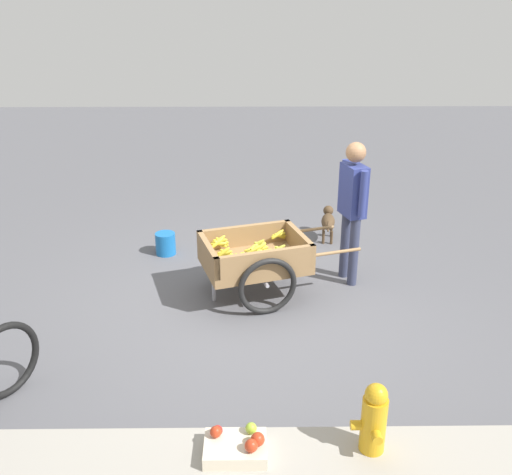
% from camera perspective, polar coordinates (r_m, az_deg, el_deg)
% --- Properties ---
extents(ground_plane, '(24.00, 24.00, 0.00)m').
position_cam_1_polar(ground_plane, '(6.26, 0.10, -6.65)').
color(ground_plane, '#56565B').
extents(fruit_cart, '(1.80, 1.22, 0.71)m').
position_cam_1_polar(fruit_cart, '(6.26, -0.15, -2.16)').
color(fruit_cart, '#937047').
rests_on(fruit_cart, ground).
extents(vendor_person, '(0.29, 0.52, 1.65)m').
position_cam_1_polar(vendor_person, '(6.47, 9.60, 3.67)').
color(vendor_person, '#333851').
rests_on(vendor_person, ground).
extents(dog, '(0.23, 0.67, 0.40)m').
position_cam_1_polar(dog, '(7.85, 7.20, 1.69)').
color(dog, '#4C3823').
rests_on(dog, ground).
extents(fire_hydrant, '(0.25, 0.25, 0.67)m').
position_cam_1_polar(fire_hydrant, '(4.28, 11.59, -17.82)').
color(fire_hydrant, gold).
rests_on(fire_hydrant, ground).
extents(plastic_bucket, '(0.26, 0.26, 0.29)m').
position_cam_1_polar(plastic_bucket, '(7.47, -9.00, -0.60)').
color(plastic_bucket, '#1966B2').
rests_on(plastic_bucket, ground).
extents(apple_crate, '(0.44, 0.32, 0.32)m').
position_cam_1_polar(apple_crate, '(4.30, -1.99, -20.71)').
color(apple_crate, beige).
rests_on(apple_crate, ground).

